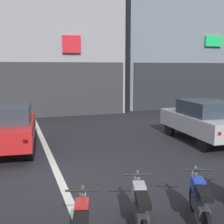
{
  "coord_description": "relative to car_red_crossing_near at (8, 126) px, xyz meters",
  "views": [
    {
      "loc": [
        -1.09,
        -7.57,
        2.94
      ],
      "look_at": [
        2.13,
        2.0,
        1.4
      ],
      "focal_mm": 47.82,
      "sensor_mm": 36.0,
      "label": 1
    }
  ],
  "objects": [
    {
      "name": "motorcycle_silver_row_left_mid",
      "position": [
        2.27,
        -6.24,
        -0.43
      ],
      "size": [
        0.64,
        1.62,
        0.98
      ],
      "color": "black",
      "rests_on": "ground"
    },
    {
      "name": "car_red_crossing_near",
      "position": [
        0.0,
        0.0,
        0.0
      ],
      "size": [
        2.16,
        4.25,
        1.64
      ],
      "color": "black",
      "rests_on": "ground"
    },
    {
      "name": "lane_centre_line",
      "position": [
        1.29,
        2.77,
        -0.88
      ],
      "size": [
        0.2,
        18.0,
        0.01
      ],
      "primitive_type": "cube",
      "color": "silver",
      "rests_on": "ground"
    },
    {
      "name": "car_silver_parked_kerbside",
      "position": [
        7.28,
        -1.05,
        0.0
      ],
      "size": [
        1.97,
        4.18,
        1.64
      ],
      "color": "black",
      "rests_on": "ground"
    },
    {
      "name": "ground_plane",
      "position": [
        1.29,
        -3.23,
        -0.89
      ],
      "size": [
        120.0,
        120.0,
        0.0
      ],
      "primitive_type": "plane",
      "color": "#232328"
    },
    {
      "name": "building_far_right",
      "position": [
        13.1,
        11.08,
        5.49
      ],
      "size": [
        10.99,
        7.5,
        12.79
      ],
      "color": "gray",
      "rests_on": "ground"
    },
    {
      "name": "motorcycle_blue_row_centre",
      "position": [
        3.42,
        -6.35,
        -0.43
      ],
      "size": [
        0.74,
        1.57,
        0.98
      ],
      "color": "black",
      "rests_on": "ground"
    }
  ]
}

